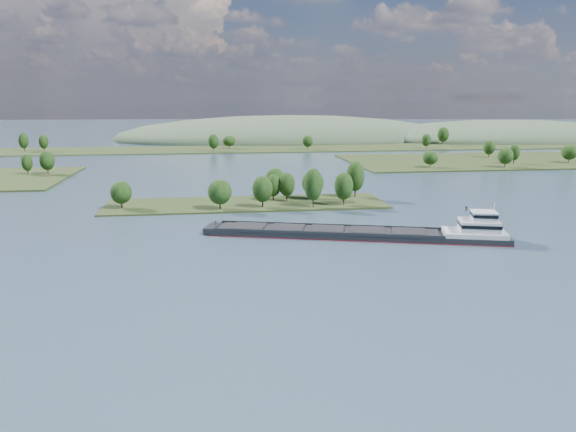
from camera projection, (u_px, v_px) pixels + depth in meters
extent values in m
plane|color=#394E62|center=(262.00, 248.00, 144.38)|extent=(1800.00, 1800.00, 0.00)
cube|color=#253417|center=(246.00, 205.00, 202.51)|extent=(100.00, 30.00, 1.20)
cylinder|color=black|center=(313.00, 201.00, 194.34)|extent=(0.50, 0.50, 4.47)
ellipsoid|color=black|center=(313.00, 184.00, 193.16)|extent=(6.43, 6.43, 11.49)
cylinder|color=black|center=(275.00, 192.00, 215.66)|extent=(0.50, 0.50, 3.60)
ellipsoid|color=black|center=(275.00, 180.00, 214.72)|extent=(7.60, 7.60, 9.25)
cylinder|color=black|center=(263.00, 202.00, 194.49)|extent=(0.50, 0.50, 3.56)
ellipsoid|color=black|center=(262.00, 189.00, 193.55)|extent=(7.12, 7.12, 9.15)
cylinder|color=black|center=(273.00, 196.00, 207.23)|extent=(0.50, 0.50, 3.16)
ellipsoid|color=black|center=(273.00, 185.00, 206.40)|extent=(5.93, 5.93, 8.14)
cylinder|color=black|center=(220.00, 204.00, 190.86)|extent=(0.50, 0.50, 3.34)
ellipsoid|color=black|center=(220.00, 192.00, 189.98)|extent=(8.10, 8.10, 8.59)
cylinder|color=black|center=(122.00, 204.00, 192.58)|extent=(0.50, 0.50, 3.08)
ellipsoid|color=black|center=(121.00, 192.00, 191.77)|extent=(7.29, 7.29, 7.92)
cylinder|color=black|center=(287.00, 196.00, 206.44)|extent=(0.50, 0.50, 3.43)
ellipsoid|color=black|center=(287.00, 184.00, 205.53)|extent=(6.10, 6.10, 8.82)
cylinder|color=black|center=(355.00, 191.00, 213.72)|extent=(0.50, 0.50, 4.53)
ellipsoid|color=black|center=(355.00, 176.00, 212.53)|extent=(6.94, 6.94, 11.65)
cylinder|color=black|center=(343.00, 200.00, 198.18)|extent=(0.50, 0.50, 3.82)
ellipsoid|color=black|center=(344.00, 186.00, 197.18)|extent=(6.72, 6.72, 9.83)
cylinder|color=black|center=(313.00, 194.00, 210.52)|extent=(0.50, 0.50, 3.41)
ellipsoid|color=black|center=(313.00, 183.00, 209.62)|extent=(8.30, 8.30, 8.78)
cylinder|color=black|center=(48.00, 170.00, 277.22)|extent=(0.50, 0.50, 3.76)
ellipsoid|color=black|center=(47.00, 160.00, 276.23)|extent=(7.25, 7.25, 9.67)
cylinder|color=black|center=(28.00, 171.00, 276.07)|extent=(0.50, 0.50, 3.28)
ellipsoid|color=black|center=(27.00, 163.00, 275.21)|extent=(5.26, 5.26, 8.44)
cylinder|color=black|center=(430.00, 165.00, 303.78)|extent=(0.50, 0.50, 2.90)
ellipsoid|color=black|center=(430.00, 158.00, 303.01)|extent=(8.13, 8.13, 7.46)
cylinder|color=black|center=(569.00, 160.00, 325.73)|extent=(0.50, 0.50, 3.39)
ellipsoid|color=black|center=(570.00, 152.00, 324.84)|extent=(9.03, 9.03, 8.73)
cylinder|color=black|center=(505.00, 164.00, 304.25)|extent=(0.50, 0.50, 3.46)
ellipsoid|color=black|center=(506.00, 156.00, 303.33)|extent=(8.21, 8.21, 8.90)
cylinder|color=black|center=(514.00, 160.00, 320.79)|extent=(0.50, 0.50, 3.64)
ellipsoid|color=black|center=(515.00, 152.00, 319.83)|extent=(6.00, 6.00, 9.36)
cylinder|color=black|center=(489.00, 155.00, 354.41)|extent=(0.50, 0.50, 3.51)
ellipsoid|color=black|center=(489.00, 147.00, 353.49)|extent=(7.27, 7.27, 9.03)
cube|color=#253417|center=(226.00, 150.00, 415.63)|extent=(900.00, 60.00, 1.20)
cylinder|color=black|center=(24.00, 149.00, 393.54)|extent=(0.50, 0.50, 4.35)
ellipsoid|color=black|center=(23.00, 141.00, 392.39)|extent=(6.54, 6.54, 11.18)
cylinder|color=black|center=(426.00, 146.00, 416.05)|extent=(0.50, 0.50, 3.63)
ellipsoid|color=black|center=(426.00, 140.00, 415.09)|extent=(6.90, 6.90, 9.34)
cylinder|color=black|center=(229.00, 146.00, 419.14)|extent=(0.50, 0.50, 3.10)
ellipsoid|color=black|center=(229.00, 141.00, 418.33)|extent=(9.49, 9.49, 7.96)
cylinder|color=black|center=(443.00, 142.00, 452.04)|extent=(0.50, 0.50, 4.62)
ellipsoid|color=black|center=(443.00, 134.00, 450.83)|extent=(9.17, 9.17, 11.88)
cylinder|color=black|center=(44.00, 149.00, 394.95)|extent=(0.50, 0.50, 3.89)
ellipsoid|color=black|center=(43.00, 142.00, 393.93)|extent=(6.50, 6.50, 9.99)
cylinder|color=black|center=(308.00, 147.00, 411.76)|extent=(0.50, 0.50, 3.30)
ellipsoid|color=black|center=(308.00, 141.00, 410.89)|extent=(7.83, 7.83, 8.48)
cylinder|color=black|center=(214.00, 149.00, 395.60)|extent=(0.50, 0.50, 3.95)
ellipsoid|color=black|center=(213.00, 141.00, 394.56)|extent=(7.46, 7.46, 10.17)
ellipsoid|color=#3D5238|center=(506.00, 139.00, 518.95)|extent=(260.00, 140.00, 36.00)
ellipsoid|color=#3D5238|center=(288.00, 139.00, 520.70)|extent=(320.00, 160.00, 44.00)
cube|color=black|center=(356.00, 235.00, 155.39)|extent=(80.81, 32.75, 2.23)
cube|color=maroon|center=(356.00, 237.00, 155.49)|extent=(81.07, 33.01, 0.25)
cube|color=black|center=(329.00, 225.00, 161.08)|extent=(60.52, 18.22, 0.81)
cube|color=black|center=(326.00, 233.00, 151.45)|extent=(60.52, 18.22, 0.81)
cube|color=black|center=(327.00, 230.00, 156.29)|extent=(61.04, 26.03, 0.30)
cube|color=black|center=(249.00, 226.00, 159.43)|extent=(11.13, 10.58, 0.36)
cube|color=black|center=(288.00, 227.00, 157.83)|extent=(11.13, 10.58, 0.36)
cube|color=black|center=(327.00, 229.00, 156.23)|extent=(11.13, 10.58, 0.36)
cube|color=black|center=(368.00, 230.00, 154.63)|extent=(11.13, 10.58, 0.36)
cube|color=black|center=(409.00, 231.00, 153.03)|extent=(11.13, 10.58, 0.36)
cube|color=black|center=(213.00, 229.00, 161.20)|extent=(5.51, 9.63, 2.03)
cylinder|color=black|center=(216.00, 224.00, 160.76)|extent=(0.30, 0.30, 2.23)
cube|color=silver|center=(474.00, 233.00, 150.52)|extent=(18.35, 13.95, 1.22)
cube|color=silver|center=(479.00, 226.00, 149.96)|extent=(12.04, 10.67, 3.05)
cube|color=black|center=(479.00, 224.00, 149.87)|extent=(12.30, 10.92, 0.91)
cube|color=silver|center=(484.00, 216.00, 149.26)|extent=(7.57, 7.57, 2.23)
cube|color=black|center=(484.00, 215.00, 149.18)|extent=(7.82, 7.82, 0.81)
cube|color=silver|center=(484.00, 212.00, 149.01)|extent=(8.08, 8.08, 0.20)
cylinder|color=silver|center=(494.00, 208.00, 148.39)|extent=(0.25, 0.25, 2.64)
cylinder|color=black|center=(466.00, 208.00, 152.50)|extent=(0.63, 0.63, 1.22)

